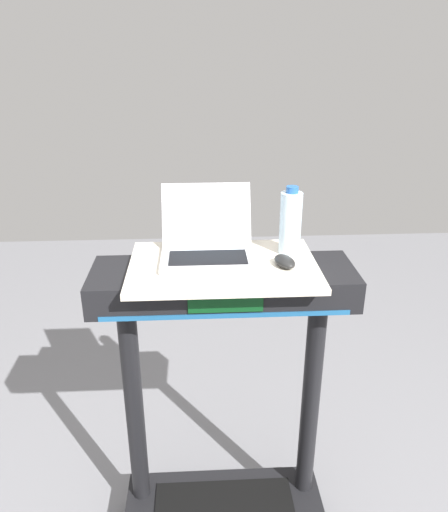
# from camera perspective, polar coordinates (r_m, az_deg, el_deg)

# --- Properties ---
(desk_board) EXTENTS (0.63, 0.42, 0.02)m
(desk_board) POSITION_cam_1_polar(r_m,az_deg,el_deg) (1.68, -0.10, -1.20)
(desk_board) COLOR beige
(desk_board) RESTS_ON treadmill_base
(laptop) EXTENTS (0.32, 0.31, 0.22)m
(laptop) POSITION_cam_1_polar(r_m,az_deg,el_deg) (1.73, -1.92, 1.52)
(laptop) COLOR #B7B7BC
(laptop) RESTS_ON desk_board
(computer_mouse) EXTENTS (0.09, 0.11, 0.03)m
(computer_mouse) POSITION_cam_1_polar(r_m,az_deg,el_deg) (1.66, 6.98, -0.61)
(computer_mouse) COLOR black
(computer_mouse) RESTS_ON desk_board
(water_bottle) EXTENTS (0.08, 0.08, 0.24)m
(water_bottle) POSITION_cam_1_polar(r_m,az_deg,el_deg) (1.74, 7.64, 3.85)
(water_bottle) COLOR silver
(water_bottle) RESTS_ON desk_board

